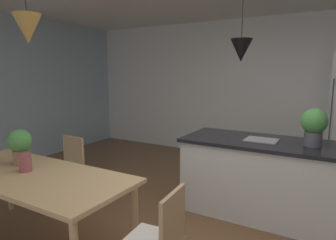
{
  "coord_description": "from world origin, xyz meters",
  "views": [
    {
      "loc": [
        1.06,
        -2.56,
        1.68
      ],
      "look_at": [
        -0.66,
        0.42,
        1.13
      ],
      "focal_mm": 31.68,
      "sensor_mm": 36.0,
      "label": 1
    }
  ],
  "objects_px": {
    "chair_far_left": "(66,169)",
    "potted_plant_on_table": "(20,145)",
    "potted_plant_on_island": "(314,125)",
    "vase_on_dining_table": "(25,163)",
    "kitchen_island": "(269,178)",
    "dining_table": "(31,179)"
  },
  "relations": [
    {
      "from": "dining_table",
      "to": "vase_on_dining_table",
      "type": "xyz_separation_m",
      "value": [
        -0.07,
        0.01,
        0.15
      ]
    },
    {
      "from": "kitchen_island",
      "to": "vase_on_dining_table",
      "type": "bearing_deg",
      "value": -136.77
    },
    {
      "from": "chair_far_left",
      "to": "potted_plant_on_table",
      "type": "distance_m",
      "value": 0.85
    },
    {
      "from": "dining_table",
      "to": "chair_far_left",
      "type": "height_order",
      "value": "chair_far_left"
    },
    {
      "from": "potted_plant_on_table",
      "to": "dining_table",
      "type": "bearing_deg",
      "value": -21.47
    },
    {
      "from": "potted_plant_on_island",
      "to": "dining_table",
      "type": "bearing_deg",
      "value": -141.49
    },
    {
      "from": "chair_far_left",
      "to": "kitchen_island",
      "type": "distance_m",
      "value": 2.49
    },
    {
      "from": "chair_far_left",
      "to": "potted_plant_on_table",
      "type": "relative_size",
      "value": 2.39
    },
    {
      "from": "potted_plant_on_table",
      "to": "kitchen_island",
      "type": "bearing_deg",
      "value": 38.13
    },
    {
      "from": "potted_plant_on_table",
      "to": "vase_on_dining_table",
      "type": "xyz_separation_m",
      "value": [
        0.23,
        -0.11,
        -0.13
      ]
    },
    {
      "from": "dining_table",
      "to": "kitchen_island",
      "type": "distance_m",
      "value": 2.57
    },
    {
      "from": "potted_plant_on_island",
      "to": "vase_on_dining_table",
      "type": "xyz_separation_m",
      "value": [
        -2.33,
        -1.79,
        -0.3
      ]
    },
    {
      "from": "potted_plant_on_table",
      "to": "vase_on_dining_table",
      "type": "bearing_deg",
      "value": -26.19
    },
    {
      "from": "potted_plant_on_island",
      "to": "vase_on_dining_table",
      "type": "height_order",
      "value": "potted_plant_on_island"
    },
    {
      "from": "kitchen_island",
      "to": "vase_on_dining_table",
      "type": "xyz_separation_m",
      "value": [
        -1.9,
        -1.79,
        0.37
      ]
    },
    {
      "from": "dining_table",
      "to": "chair_far_left",
      "type": "xyz_separation_m",
      "value": [
        -0.46,
        0.8,
        -0.21
      ]
    },
    {
      "from": "dining_table",
      "to": "chair_far_left",
      "type": "distance_m",
      "value": 0.95
    },
    {
      "from": "potted_plant_on_island",
      "to": "potted_plant_on_table",
      "type": "bearing_deg",
      "value": -146.83
    },
    {
      "from": "chair_far_left",
      "to": "vase_on_dining_table",
      "type": "xyz_separation_m",
      "value": [
        0.39,
        -0.8,
        0.35
      ]
    },
    {
      "from": "potted_plant_on_island",
      "to": "potted_plant_on_table",
      "type": "relative_size",
      "value": 1.11
    },
    {
      "from": "dining_table",
      "to": "kitchen_island",
      "type": "xyz_separation_m",
      "value": [
        1.83,
        1.79,
        -0.22
      ]
    },
    {
      "from": "kitchen_island",
      "to": "potted_plant_on_table",
      "type": "distance_m",
      "value": 2.76
    }
  ]
}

